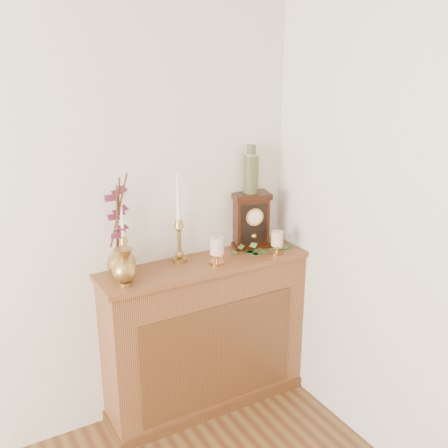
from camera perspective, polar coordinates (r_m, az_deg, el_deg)
console_shelf at (r=3.17m, az=-1.88°, el=-12.39°), size 1.24×0.34×0.93m
candlestick_left at (r=2.79m, az=-10.85°, el=-2.66°), size 0.07×0.07×0.44m
candlestick_center at (r=2.91m, az=-4.93°, el=-1.04°), size 0.08×0.08×0.51m
bud_vase at (r=2.66m, az=-10.80°, el=-4.69°), size 0.12×0.12×0.20m
ginger_jar at (r=2.77m, az=-11.42°, el=-0.45°), size 0.22×0.24×0.56m
pillar_candle_left at (r=2.89m, az=-0.77°, el=-2.77°), size 0.09×0.09×0.17m
pillar_candle_right at (r=3.05m, az=5.80°, el=-1.88°), size 0.08×0.08×0.15m
ivy_garland at (r=3.12m, az=3.67°, el=-2.72°), size 0.37×0.17×0.07m
mantel_clock at (r=3.14m, az=2.90°, el=0.41°), size 0.25×0.20×0.33m
ceramic_vase at (r=3.06m, az=2.97°, el=5.71°), size 0.09×0.09×0.28m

